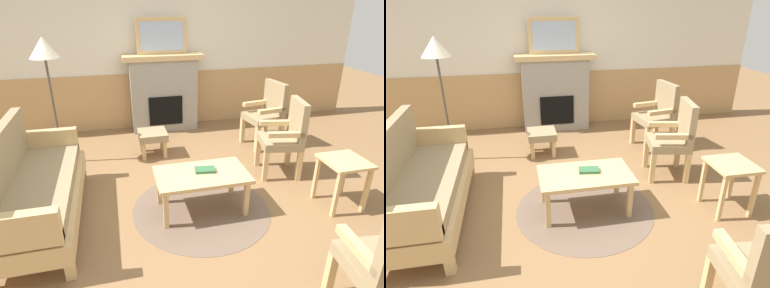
{
  "view_description": "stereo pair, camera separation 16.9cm",
  "coord_description": "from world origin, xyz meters",
  "views": [
    {
      "loc": [
        -0.83,
        -2.99,
        2.08
      ],
      "look_at": [
        0.0,
        0.35,
        0.55
      ],
      "focal_mm": 30.39,
      "sensor_mm": 36.0,
      "label": 1
    },
    {
      "loc": [
        -0.67,
        -3.03,
        2.08
      ],
      "look_at": [
        0.0,
        0.35,
        0.55
      ],
      "focal_mm": 30.39,
      "sensor_mm": 36.0,
      "label": 2
    }
  ],
  "objects": [
    {
      "name": "book_on_table",
      "position": [
        0.02,
        -0.12,
        0.46
      ],
      "size": [
        0.23,
        0.16,
        0.03
      ],
      "primitive_type": "cube",
      "rotation": [
        0.0,
        0.0,
        -0.14
      ],
      "color": "#33663D",
      "rests_on": "coffee_table"
    },
    {
      "name": "floor_lamp_by_couch",
      "position": [
        -1.6,
        1.38,
        1.45
      ],
      "size": [
        0.36,
        0.36,
        1.68
      ],
      "color": "#332D28",
      "rests_on": "ground_plane"
    },
    {
      "name": "wall_back",
      "position": [
        0.0,
        2.6,
        1.31
      ],
      "size": [
        7.2,
        0.14,
        2.7
      ],
      "color": "silver",
      "rests_on": "ground_plane"
    },
    {
      "name": "armchair_by_window_left",
      "position": [
        1.4,
        1.28,
        0.54
      ],
      "size": [
        0.55,
        0.55,
        0.98
      ],
      "color": "tan",
      "rests_on": "ground_plane"
    },
    {
      "name": "ground_plane",
      "position": [
        0.0,
        0.0,
        0.0
      ],
      "size": [
        14.0,
        14.0,
        0.0
      ],
      "primitive_type": "plane",
      "color": "olive"
    },
    {
      "name": "framed_picture",
      "position": [
        0.0,
        2.35,
        1.56
      ],
      "size": [
        0.8,
        0.04,
        0.56
      ],
      "color": "tan",
      "rests_on": "fireplace"
    },
    {
      "name": "couch",
      "position": [
        -1.66,
        0.02,
        0.4
      ],
      "size": [
        0.7,
        1.8,
        0.98
      ],
      "color": "tan",
      "rests_on": "ground_plane"
    },
    {
      "name": "armchair_front_left",
      "position": [
        0.8,
        -1.77,
        0.54
      ],
      "size": [
        0.53,
        0.53,
        0.98
      ],
      "color": "tan",
      "rests_on": "ground_plane"
    },
    {
      "name": "footstool",
      "position": [
        -0.34,
        1.33,
        0.28
      ],
      "size": [
        0.4,
        0.4,
        0.36
      ],
      "color": "tan",
      "rests_on": "ground_plane"
    },
    {
      "name": "side_table",
      "position": [
        1.46,
        -0.44,
        0.43
      ],
      "size": [
        0.44,
        0.44,
        0.55
      ],
      "color": "tan",
      "rests_on": "ground_plane"
    },
    {
      "name": "round_rug",
      "position": [
        -0.02,
        -0.16,
        0.0
      ],
      "size": [
        1.48,
        1.48,
        0.01
      ],
      "primitive_type": "cylinder",
      "color": "brown",
      "rests_on": "ground_plane"
    },
    {
      "name": "fireplace",
      "position": [
        0.0,
        2.35,
        0.65
      ],
      "size": [
        1.3,
        0.44,
        1.28
      ],
      "color": "gray",
      "rests_on": "ground_plane"
    },
    {
      "name": "armchair_near_fireplace",
      "position": [
        1.22,
        0.38,
        0.54
      ],
      "size": [
        0.57,
        0.57,
        0.98
      ],
      "color": "tan",
      "rests_on": "ground_plane"
    },
    {
      "name": "coffee_table",
      "position": [
        -0.02,
        -0.16,
        0.39
      ],
      "size": [
        0.96,
        0.56,
        0.44
      ],
      "color": "tan",
      "rests_on": "ground_plane"
    }
  ]
}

